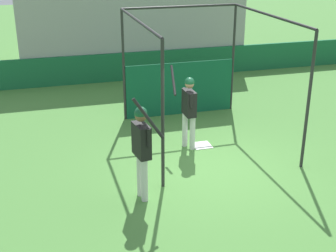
{
  "coord_description": "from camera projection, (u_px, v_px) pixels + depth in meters",
  "views": [
    {
      "loc": [
        -3.51,
        -8.65,
        4.75
      ],
      "look_at": [
        -0.98,
        0.21,
        1.04
      ],
      "focal_mm": 50.0,
      "sensor_mm": 36.0,
      "label": 1
    }
  ],
  "objects": [
    {
      "name": "home_plate",
      "position": [
        202.0,
        145.0,
        11.52
      ],
      "size": [
        0.44,
        0.44,
        0.02
      ],
      "color": "white",
      "rests_on": "ground"
    },
    {
      "name": "outfield_wall",
      "position": [
        139.0,
        66.0,
        16.78
      ],
      "size": [
        24.0,
        0.12,
        1.0
      ],
      "color": "#196038",
      "rests_on": "ground"
    },
    {
      "name": "ground_plane",
      "position": [
        213.0,
        168.0,
        10.39
      ],
      "size": [
        60.0,
        60.0,
        0.0
      ],
      "primitive_type": "plane",
      "color": "#477F38"
    },
    {
      "name": "player_batter",
      "position": [
        189.0,
        106.0,
        11.04
      ],
      "size": [
        0.53,
        0.95,
        1.93
      ],
      "rotation": [
        0.0,
        0.0,
        1.58
      ],
      "color": "silver",
      "rests_on": "ground"
    },
    {
      "name": "batting_cage",
      "position": [
        188.0,
        75.0,
        12.46
      ],
      "size": [
        3.28,
        4.08,
        3.08
      ],
      "color": "#282828",
      "rests_on": "ground"
    },
    {
      "name": "bleacher_section",
      "position": [
        127.0,
        27.0,
        18.23
      ],
      "size": [
        8.15,
        4.0,
        3.08
      ],
      "color": "#9E9E99",
      "rests_on": "ground"
    },
    {
      "name": "player_waiting",
      "position": [
        142.0,
        144.0,
        8.77
      ],
      "size": [
        0.56,
        0.79,
        2.19
      ],
      "rotation": [
        0.0,
        0.0,
        -1.42
      ],
      "color": "silver",
      "rests_on": "ground"
    }
  ]
}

